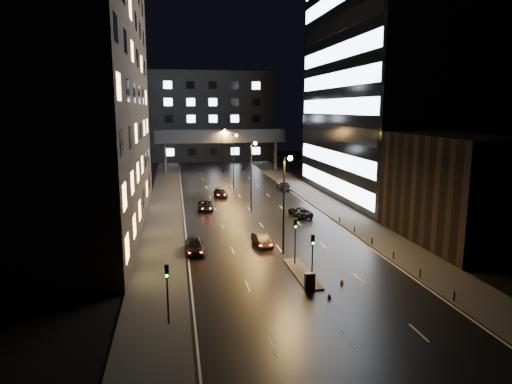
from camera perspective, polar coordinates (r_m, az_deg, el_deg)
ground at (r=78.09m, az=-2.07°, el=-0.52°), size 160.00×160.00×0.00m
sidewalk_left at (r=72.46m, az=-11.34°, el=-1.52°), size 5.00×110.00×0.15m
sidewalk_right at (r=76.07m, az=7.83°, el=-0.85°), size 5.00×110.00×0.15m
building_left at (r=61.31m, az=-21.92°, el=14.56°), size 15.00×48.00×40.00m
building_right_low at (r=55.13m, az=23.89°, el=0.34°), size 10.00×18.00×12.00m
building_right_glass at (r=80.68m, az=16.81°, el=15.46°), size 20.00×36.00×45.00m
building_far at (r=134.38m, az=-5.64°, el=9.37°), size 34.00×14.00×25.00m
skybridge at (r=106.67m, az=-4.39°, el=6.90°), size 30.00×3.00×10.00m
median_island at (r=42.14m, az=5.76°, el=-10.07°), size 1.60×8.00×0.15m
traffic_signal_near at (r=43.50m, az=4.93°, el=-5.23°), size 0.28×0.34×4.40m
traffic_signal_far at (r=38.44m, az=7.07°, el=-7.38°), size 0.28×0.34×4.40m
traffic_signal_corner at (r=32.19m, az=-11.04°, el=-11.37°), size 0.28×0.34×4.40m
bollard_row at (r=49.43m, az=15.50°, el=-6.84°), size 0.12×25.12×0.90m
streetlight_near at (r=46.01m, az=3.70°, el=0.01°), size 1.45×0.50×10.15m
streetlight_mid_a at (r=65.38m, az=-0.48°, el=3.12°), size 1.45×0.50×10.15m
streetlight_mid_b at (r=85.04m, az=-2.75°, el=4.80°), size 1.45×0.50×10.15m
streetlight_far at (r=104.83m, az=-4.17°, el=5.84°), size 1.45×0.50×10.15m
car_away_a at (r=47.91m, az=-7.70°, el=-6.68°), size 1.89×4.64×1.58m
car_away_b at (r=49.86m, az=0.76°, el=-6.04°), size 1.85×4.21×1.34m
car_away_c at (r=67.55m, az=-6.36°, el=-1.73°), size 2.47×4.91×1.33m
car_away_d at (r=77.69m, az=-4.47°, el=-0.10°), size 2.19×4.76×1.35m
car_toward_a at (r=63.62m, az=5.53°, el=-2.48°), size 2.79×4.99×1.32m
car_toward_b at (r=84.19m, az=3.53°, el=0.76°), size 2.03×4.90×1.42m
utility_cabinet at (r=38.46m, az=6.72°, el=-10.96°), size 0.86×0.52×1.33m
cone_a at (r=40.32m, az=10.67°, el=-10.87°), size 0.43×0.43×0.55m
cone_b at (r=37.31m, az=9.14°, el=-12.70°), size 0.44×0.44×0.44m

